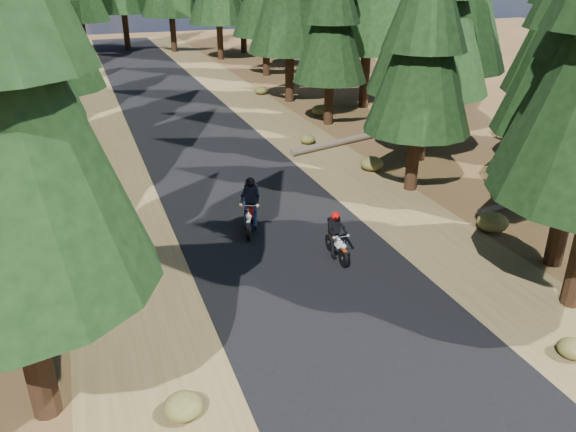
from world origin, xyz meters
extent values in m
plane|color=#4E361B|center=(0.00, 0.00, 0.00)|extent=(120.00, 120.00, 0.00)
cube|color=black|center=(0.00, 5.00, 0.01)|extent=(6.00, 100.00, 0.01)
cube|color=brown|center=(-4.60, 5.00, 0.00)|extent=(3.20, 100.00, 0.01)
cube|color=brown|center=(4.60, 5.00, 0.00)|extent=(3.20, 100.00, 0.01)
cylinder|color=black|center=(-6.62, -3.09, 2.85)|extent=(0.53, 0.53, 5.71)
cylinder|color=black|center=(6.77, -1.94, 2.55)|extent=(0.50, 0.50, 5.11)
cylinder|color=black|center=(9.67, 1.47, 2.65)|extent=(0.51, 0.51, 5.29)
cylinder|color=black|center=(-7.26, 6.17, 2.67)|extent=(0.51, 0.51, 5.34)
cylinder|color=black|center=(6.06, 4.48, 2.26)|extent=(0.48, 0.48, 4.52)
cone|color=black|center=(6.06, 4.48, 5.08)|extent=(3.84, 3.84, 5.65)
cylinder|color=black|center=(8.28, 7.39, 2.92)|extent=(0.53, 0.53, 5.84)
cylinder|color=black|center=(11.21, 10.34, 3.22)|extent=(0.56, 0.56, 6.43)
cylinder|color=black|center=(-6.35, 13.89, 2.86)|extent=(0.53, 0.53, 5.72)
cone|color=black|center=(-6.35, 13.89, 6.43)|extent=(4.86, 4.86, 7.15)
cylinder|color=black|center=(6.98, 14.07, 2.25)|extent=(0.48, 0.48, 4.51)
cone|color=black|center=(6.98, 14.07, 5.07)|extent=(3.83, 3.83, 5.64)
cylinder|color=black|center=(10.48, 16.81, 3.24)|extent=(0.56, 0.56, 6.47)
cylinder|color=black|center=(-7.00, 20.76, 2.82)|extent=(0.53, 0.53, 5.64)
cylinder|color=black|center=(6.93, 19.74, 2.91)|extent=(0.53, 0.53, 5.83)
cylinder|color=black|center=(11.52, 24.15, 2.31)|extent=(0.48, 0.48, 4.61)
cone|color=black|center=(11.52, 24.15, 5.19)|extent=(3.92, 3.92, 5.77)
cylinder|color=black|center=(-8.12, 27.46, 2.21)|extent=(0.48, 0.48, 4.42)
cone|color=black|center=(-8.12, 27.46, 4.97)|extent=(3.76, 3.76, 5.52)
cylinder|color=black|center=(8.34, 28.41, 2.88)|extent=(0.53, 0.53, 5.76)
cylinder|color=black|center=(13.03, 32.09, 2.83)|extent=(0.53, 0.53, 5.66)
cylinder|color=black|center=(14.00, 6.00, 2.80)|extent=(0.52, 0.52, 5.60)
cone|color=black|center=(14.00, 6.00, 6.30)|extent=(4.76, 4.76, 7.00)
cylinder|color=black|center=(13.00, 26.00, 3.00)|extent=(0.54, 0.54, 6.00)
cylinder|color=black|center=(15.00, 18.00, 2.80)|extent=(0.52, 0.52, 5.60)
cylinder|color=black|center=(-7.00, 37.00, 3.20)|extent=(0.56, 0.56, 6.40)
cylinder|color=black|center=(7.00, 37.00, 3.00)|extent=(0.54, 0.54, 6.00)
cylinder|color=black|center=(-10.00, 40.00, 3.40)|extent=(0.57, 0.57, 6.80)
cylinder|color=black|center=(10.00, 40.00, 3.20)|extent=(0.56, 0.56, 6.40)
cylinder|color=black|center=(-4.00, 43.00, 3.00)|extent=(0.54, 0.54, 6.00)
cylinder|color=black|center=(4.00, 43.00, 3.20)|extent=(0.56, 0.56, 6.40)
cylinder|color=black|center=(0.00, 46.00, 3.40)|extent=(0.57, 0.57, 6.80)
cylinder|color=black|center=(13.00, 36.00, 3.00)|extent=(0.54, 0.54, 6.00)
cylinder|color=#4C4233|center=(6.09, 10.44, 0.16)|extent=(5.82, 1.91, 0.32)
cylinder|color=#4C4233|center=(8.69, 1.83, 0.12)|extent=(3.68, 0.84, 0.24)
ellipsoid|color=#474C1E|center=(-6.35, 6.10, 0.30)|extent=(0.99, 0.99, 0.59)
ellipsoid|color=#474C1E|center=(7.30, 15.85, 0.29)|extent=(0.97, 0.97, 0.58)
ellipsoid|color=#474C1E|center=(-4.21, -4.11, 0.22)|extent=(0.75, 0.75, 0.45)
ellipsoid|color=#474C1E|center=(5.88, 22.19, 0.26)|extent=(0.86, 0.86, 0.51)
ellipsoid|color=#474C1E|center=(6.55, 0.43, 0.29)|extent=(0.98, 0.98, 0.59)
ellipsoid|color=#474C1E|center=(5.68, 6.85, 0.28)|extent=(0.95, 0.95, 0.57)
ellipsoid|color=#474C1E|center=(-7.66, 17.23, 0.26)|extent=(0.86, 0.86, 0.52)
ellipsoid|color=#474C1E|center=(4.61, 11.18, 0.22)|extent=(0.72, 0.72, 0.43)
ellipsoid|color=#474C1E|center=(-5.12, 3.01, 0.23)|extent=(0.76, 0.76, 0.46)
ellipsoid|color=#474C1E|center=(4.06, -5.33, 0.20)|extent=(0.65, 0.65, 0.39)
cube|color=black|center=(1.11, 0.50, 0.96)|extent=(0.32, 0.21, 0.46)
sphere|color=red|center=(1.11, 0.50, 1.29)|extent=(0.26, 0.26, 0.25)
cube|color=black|center=(-0.66, 3.11, 1.19)|extent=(0.45, 0.37, 0.57)
sphere|color=black|center=(-0.66, 3.11, 1.60)|extent=(0.41, 0.41, 0.32)
camera|label=1|loc=(-5.21, -12.41, 7.86)|focal=35.00mm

